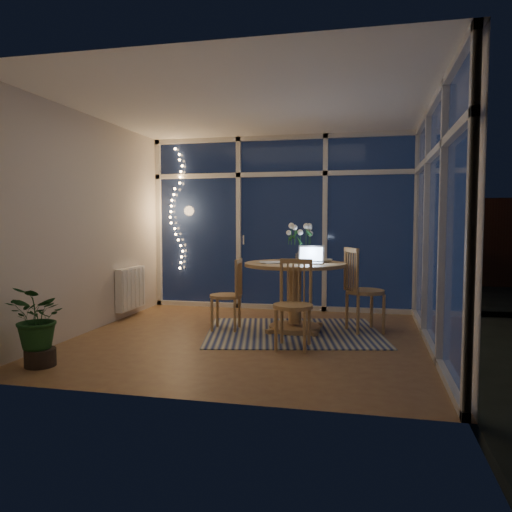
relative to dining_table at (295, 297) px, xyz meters
name	(u,v)px	position (x,y,z in m)	size (l,w,h in m)	color
floor	(251,339)	(-0.42, -0.51, -0.42)	(4.00, 4.00, 0.00)	brown
ceiling	(251,106)	(-0.42, -0.51, 2.18)	(4.00, 4.00, 0.00)	white
wall_back	(282,223)	(-0.42, 1.49, 0.88)	(4.00, 0.04, 2.60)	silver
wall_front	(188,226)	(-0.42, -2.51, 0.88)	(4.00, 0.04, 2.60)	silver
wall_left	(90,224)	(-2.42, -0.51, 0.88)	(0.04, 4.00, 2.60)	silver
wall_right	(440,224)	(1.58, -0.51, 0.88)	(0.04, 4.00, 2.60)	silver
window_wall_back	(281,223)	(-0.42, 1.45, 0.88)	(4.00, 0.10, 2.60)	silver
window_wall_right	(436,224)	(1.54, -0.51, 0.88)	(0.10, 4.00, 2.60)	silver
radiator	(131,288)	(-2.36, 0.39, -0.02)	(0.10, 0.70, 0.58)	white
fairy_lights	(176,209)	(-2.07, 1.37, 1.11)	(0.24, 0.10, 1.85)	#FFB566
garden_patio	(330,288)	(0.08, 4.49, -0.48)	(12.00, 6.00, 0.10)	black
garden_fence	(309,241)	(-0.42, 4.99, 0.48)	(11.00, 0.08, 1.80)	#3E2216
neighbour_roof	(333,190)	(-0.12, 7.99, 1.78)	(7.00, 3.00, 2.20)	#2E3038
garden_shrubs	(252,269)	(-1.22, 2.89, 0.03)	(0.90, 0.90, 0.90)	black
rug	(294,332)	(0.00, -0.10, -0.41)	(2.04, 1.63, 0.01)	beige
dining_table	(295,297)	(0.00, 0.00, 0.00)	(1.22, 1.22, 0.83)	#AD804E
chair_left	(226,294)	(-0.83, -0.15, 0.03)	(0.41, 0.41, 0.89)	#AD804E
chair_right	(365,289)	(0.83, 0.13, 0.10)	(0.48, 0.48, 1.03)	#AD804E
chair_front	(293,304)	(0.10, -0.84, 0.06)	(0.44, 0.44, 0.95)	#AD804E
laptop	(310,254)	(0.19, -0.07, 0.53)	(0.31, 0.27, 0.23)	silver
flower_vase	(303,253)	(0.06, 0.22, 0.52)	(0.20, 0.20, 0.21)	silver
bowl	(326,261)	(0.35, 0.15, 0.43)	(0.15, 0.15, 0.04)	silver
newspapers	(273,262)	(-0.27, -0.03, 0.42)	(0.37, 0.28, 0.01)	silver
phone	(298,263)	(0.03, -0.02, 0.42)	(0.12, 0.06, 0.01)	black
potted_plant	(39,325)	(-2.07, -1.98, -0.04)	(0.54, 0.47, 0.76)	#17431B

